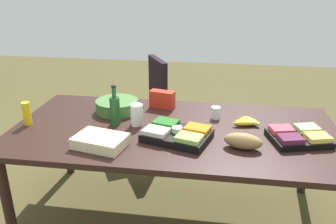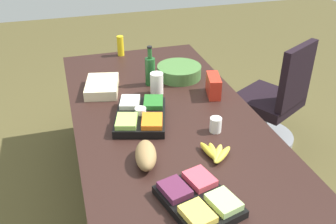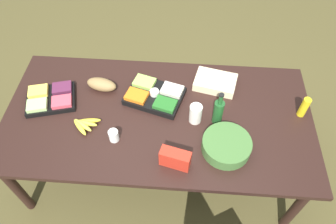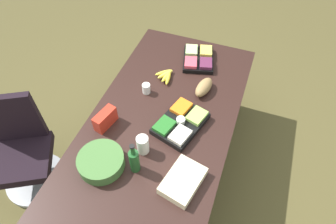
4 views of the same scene
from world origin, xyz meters
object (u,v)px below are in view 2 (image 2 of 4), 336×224
veggie_tray (141,115)px  chip_bag_red (213,86)px  fruit_platter (198,199)px  paper_cup (216,125)px  banana_bunch (216,153)px  conference_table (164,122)px  mustard_bottle (120,46)px  salad_bowl (179,72)px  wine_bottle (150,70)px  bread_loaf (146,155)px  sheet_cake (102,86)px  mayo_jar (157,84)px  office_chair (272,107)px

veggie_tray → chip_bag_red: chip_bag_red is taller
fruit_platter → paper_cup: (0.54, -0.31, 0.01)m
veggie_tray → paper_cup: 0.46m
banana_bunch → conference_table: bearing=14.9°
banana_bunch → fruit_platter: (-0.31, 0.21, 0.01)m
paper_cup → mustard_bottle: bearing=13.3°
salad_bowl → wine_bottle: size_ratio=1.13×
bread_loaf → fruit_platter: bearing=-157.0°
veggie_tray → wine_bottle: bearing=-20.9°
veggie_tray → banana_bunch: size_ratio=2.33×
sheet_cake → chip_bag_red: (-0.28, -0.73, 0.03)m
banana_bunch → salad_bowl: bearing=-6.8°
conference_table → mayo_jar: bearing=-5.4°
bread_loaf → fruit_platter: size_ratio=0.57×
bread_loaf → banana_bunch: 0.37m
office_chair → mayo_jar: office_chair is taller
office_chair → banana_bunch: 1.45m
fruit_platter → mustard_bottle: 1.89m
sheet_cake → mayo_jar: size_ratio=2.05×
paper_cup → office_chair: bearing=-49.1°
bread_loaf → banana_bunch: bread_loaf is taller
veggie_tray → mayo_jar: (0.32, -0.19, 0.04)m
bread_loaf → paper_cup: bearing=-68.9°
fruit_platter → wine_bottle: wine_bottle is taller
banana_bunch → paper_cup: (0.23, -0.10, 0.02)m
chip_bag_red → bread_loaf: chip_bag_red is taller
banana_bunch → wine_bottle: bearing=7.1°
banana_bunch → office_chair: bearing=-44.5°
wine_bottle → paper_cup: wine_bottle is taller
banana_bunch → veggie_tray: bearing=32.0°
conference_table → salad_bowl: salad_bowl is taller
bread_loaf → paper_cup: bread_loaf is taller
office_chair → veggie_tray: size_ratio=1.97×
bread_loaf → banana_bunch: bearing=-98.2°
chip_bag_red → fruit_platter: size_ratio=0.48×
mayo_jar → mustard_bottle: size_ratio=0.92×
office_chair → bread_loaf: (-0.94, 1.34, 0.44)m
mayo_jar → paper_cup: mayo_jar is taller
office_chair → mayo_jar: (-0.20, 1.08, 0.47)m
chip_bag_red → wine_bottle: 0.47m
fruit_platter → mustard_bottle: mustard_bottle is taller
office_chair → sheet_cake: size_ratio=3.01×
chip_bag_red → paper_cup: size_ratio=2.22×
fruit_platter → mayo_jar: mayo_jar is taller
sheet_cake → banana_bunch: bearing=-153.5°
conference_table → sheet_cake: sheet_cake is taller
banana_bunch → mayo_jar: bearing=8.0°
mustard_bottle → mayo_jar: bearing=-171.9°
wine_bottle → salad_bowl: bearing=-76.5°
sheet_cake → bread_loaf: 0.90m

